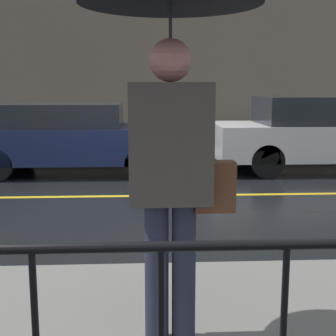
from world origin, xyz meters
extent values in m
plane|color=black|center=(0.00, 0.00, 0.00)|extent=(80.00, 80.00, 0.00)
cube|color=slate|center=(0.00, 4.23, 0.07)|extent=(28.00, 1.98, 0.14)
cube|color=gold|center=(0.00, 0.00, 0.00)|extent=(25.20, 0.12, 0.01)
cube|color=#706656|center=(0.00, 5.37, 3.26)|extent=(28.00, 0.30, 6.53)
cylinder|color=black|center=(0.00, -5.77, 1.19)|extent=(12.00, 0.04, 0.04)
cylinder|color=#23283D|center=(0.43, -4.52, 0.58)|extent=(0.15, 0.15, 0.88)
cylinder|color=#23283D|center=(0.60, -4.52, 0.58)|extent=(0.15, 0.15, 0.88)
cube|color=#47423D|center=(0.52, -4.52, 1.37)|extent=(0.48, 0.29, 0.70)
sphere|color=tan|center=(0.52, -4.52, 1.84)|extent=(0.24, 0.24, 0.24)
cylinder|color=#262628|center=(0.52, -4.52, 1.76)|extent=(0.02, 0.02, 0.77)
cube|color=brown|center=(0.78, -4.52, 1.12)|extent=(0.24, 0.12, 0.30)
cube|color=#19234C|center=(-1.01, 2.19, 0.59)|extent=(4.23, 1.86, 0.67)
cube|color=#1E2328|center=(-1.18, 2.19, 1.16)|extent=(2.20, 1.71, 0.45)
cylinder|color=black|center=(0.30, 3.01, 0.30)|extent=(0.60, 0.22, 0.60)
cylinder|color=black|center=(0.30, 1.37, 0.30)|extent=(0.60, 0.22, 0.60)
cylinder|color=black|center=(-2.32, 3.01, 0.30)|extent=(0.60, 0.22, 0.60)
cube|color=silver|center=(4.11, 2.19, 0.62)|extent=(4.61, 1.85, 0.69)
cube|color=#1E2328|center=(3.93, 2.19, 1.24)|extent=(2.40, 1.70, 0.55)
cylinder|color=black|center=(2.68, 3.00, 0.32)|extent=(0.64, 0.22, 0.64)
cylinder|color=black|center=(2.68, 1.38, 0.32)|extent=(0.64, 0.22, 0.64)
camera|label=1|loc=(0.36, -7.21, 1.69)|focal=50.00mm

